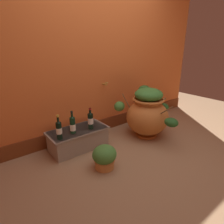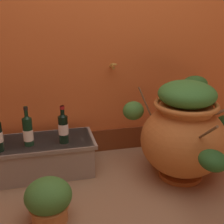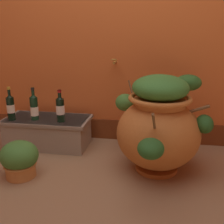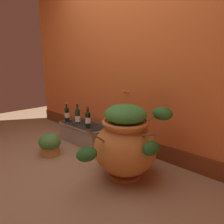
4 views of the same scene
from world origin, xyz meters
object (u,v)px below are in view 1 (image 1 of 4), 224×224
(wine_bottle_middle, at_px, (73,124))
(terracotta_urn, at_px, (147,113))
(wine_bottle_left, at_px, (90,120))
(wine_bottle_right, at_px, (59,129))
(potted_shrub, at_px, (105,157))

(wine_bottle_middle, bearing_deg, terracotta_urn, -12.48)
(wine_bottle_left, height_order, wine_bottle_middle, wine_bottle_middle)
(terracotta_urn, height_order, wine_bottle_right, terracotta_urn)
(wine_bottle_left, relative_size, wine_bottle_right, 0.94)
(wine_bottle_right, distance_m, potted_shrub, 0.65)
(wine_bottle_middle, bearing_deg, wine_bottle_right, -166.37)
(terracotta_urn, xyz_separation_m, potted_shrub, (-1.04, -0.29, -0.23))
(terracotta_urn, distance_m, potted_shrub, 1.10)
(wine_bottle_middle, bearing_deg, wine_bottle_left, -3.63)
(wine_bottle_left, distance_m, wine_bottle_middle, 0.26)
(wine_bottle_right, bearing_deg, wine_bottle_middle, 13.63)
(terracotta_urn, bearing_deg, wine_bottle_right, 171.45)
(wine_bottle_left, bearing_deg, wine_bottle_middle, 176.37)
(terracotta_urn, bearing_deg, wine_bottle_middle, 167.52)
(terracotta_urn, height_order, potted_shrub, terracotta_urn)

